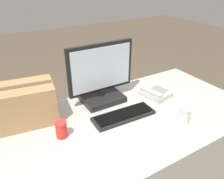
# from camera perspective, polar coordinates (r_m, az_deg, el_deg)

# --- Properties ---
(office_desk) EXTENTS (1.80, 0.90, 0.72)m
(office_desk) POSITION_cam_1_polar(r_m,az_deg,el_deg) (1.71, 3.56, -17.08)
(office_desk) COLOR beige
(office_desk) RESTS_ON ground_plane
(monitor) EXTENTS (0.50, 0.25, 0.44)m
(monitor) POSITION_cam_1_polar(r_m,az_deg,el_deg) (1.59, -2.82, 2.72)
(monitor) COLOR black
(monitor) RESTS_ON office_desk
(keyboard) EXTENTS (0.43, 0.16, 0.03)m
(keyboard) POSITION_cam_1_polar(r_m,az_deg,el_deg) (1.48, 3.08, -6.75)
(keyboard) COLOR black
(keyboard) RESTS_ON office_desk
(desk_phone) EXTENTS (0.21, 0.23, 0.07)m
(desk_phone) POSITION_cam_1_polar(r_m,az_deg,el_deg) (1.73, 11.21, -1.01)
(desk_phone) COLOR beige
(desk_phone) RESTS_ON office_desk
(paper_cup_left) EXTENTS (0.07, 0.07, 0.10)m
(paper_cup_left) POSITION_cam_1_polar(r_m,az_deg,el_deg) (1.32, -13.12, -10.11)
(paper_cup_left) COLOR red
(paper_cup_left) RESTS_ON office_desk
(paper_cup_right) EXTENTS (0.07, 0.07, 0.11)m
(paper_cup_right) POSITION_cam_1_polar(r_m,az_deg,el_deg) (1.47, 18.40, -6.53)
(paper_cup_right) COLOR white
(paper_cup_right) RESTS_ON office_desk
(spoon) EXTENTS (0.13, 0.13, 0.00)m
(spoon) POSITION_cam_1_polar(r_m,az_deg,el_deg) (1.71, 23.14, -4.43)
(spoon) COLOR silver
(spoon) RESTS_ON office_desk
(cardboard_box) EXTENTS (0.42, 0.30, 0.26)m
(cardboard_box) POSITION_cam_1_polar(r_m,az_deg,el_deg) (1.48, -22.19, -3.64)
(cardboard_box) COLOR tan
(cardboard_box) RESTS_ON office_desk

